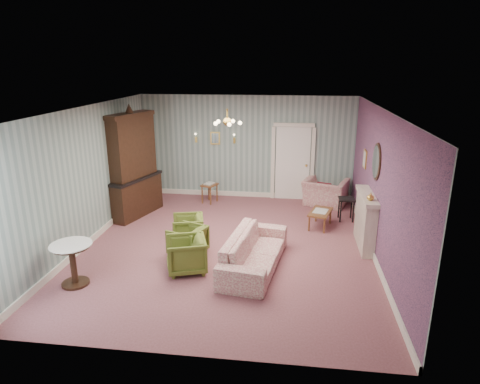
# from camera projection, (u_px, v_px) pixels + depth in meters

# --- Properties ---
(floor) EXTENTS (7.00, 7.00, 0.00)m
(floor) POSITION_uv_depth(u_px,v_px,m) (228.00, 246.00, 8.90)
(floor) COLOR #8E535A
(floor) RESTS_ON ground
(ceiling) EXTENTS (7.00, 7.00, 0.00)m
(ceiling) POSITION_uv_depth(u_px,v_px,m) (227.00, 109.00, 8.03)
(ceiling) COLOR white
(ceiling) RESTS_ON ground
(wall_back) EXTENTS (6.00, 0.00, 6.00)m
(wall_back) POSITION_uv_depth(u_px,v_px,m) (247.00, 147.00, 11.78)
(wall_back) COLOR gray
(wall_back) RESTS_ON ground
(wall_front) EXTENTS (6.00, 0.00, 6.00)m
(wall_front) POSITION_uv_depth(u_px,v_px,m) (184.00, 258.00, 5.15)
(wall_front) COLOR gray
(wall_front) RESTS_ON ground
(wall_left) EXTENTS (0.00, 7.00, 7.00)m
(wall_left) POSITION_uv_depth(u_px,v_px,m) (88.00, 176.00, 8.83)
(wall_left) COLOR gray
(wall_left) RESTS_ON ground
(wall_right) EXTENTS (0.00, 7.00, 7.00)m
(wall_right) POSITION_uv_depth(u_px,v_px,m) (380.00, 186.00, 8.10)
(wall_right) COLOR gray
(wall_right) RESTS_ON ground
(wall_right_floral) EXTENTS (0.00, 7.00, 7.00)m
(wall_right_floral) POSITION_uv_depth(u_px,v_px,m) (379.00, 186.00, 8.10)
(wall_right_floral) COLOR #B55A7F
(wall_right_floral) RESTS_ON ground
(door) EXTENTS (1.12, 0.12, 2.16)m
(door) POSITION_uv_depth(u_px,v_px,m) (293.00, 162.00, 11.69)
(door) COLOR white
(door) RESTS_ON floor
(olive_chair_a) EXTENTS (0.85, 0.88, 0.72)m
(olive_chair_a) POSITION_uv_depth(u_px,v_px,m) (186.00, 253.00, 7.76)
(olive_chair_a) COLOR #5A6724
(olive_chair_a) RESTS_ON floor
(olive_chair_b) EXTENTS (0.78, 0.81, 0.66)m
(olive_chair_b) POSITION_uv_depth(u_px,v_px,m) (188.00, 239.00, 8.45)
(olive_chair_b) COLOR #5A6724
(olive_chair_b) RESTS_ON floor
(olive_chair_c) EXTENTS (0.74, 0.77, 0.66)m
(olive_chair_c) POSITION_uv_depth(u_px,v_px,m) (188.00, 228.00, 9.03)
(olive_chair_c) COLOR #5A6724
(olive_chair_c) RESTS_ON floor
(sofa_chintz) EXTENTS (0.99, 2.33, 0.88)m
(sofa_chintz) POSITION_uv_depth(u_px,v_px,m) (254.00, 246.00, 7.88)
(sofa_chintz) COLOR #A04051
(sofa_chintz) RESTS_ON floor
(wingback_chair) EXTENTS (1.29, 1.05, 0.97)m
(wingback_chair) POSITION_uv_depth(u_px,v_px,m) (326.00, 188.00, 11.34)
(wingback_chair) COLOR #A04051
(wingback_chair) RESTS_ON floor
(dresser) EXTENTS (1.04, 1.75, 2.76)m
(dresser) POSITION_uv_depth(u_px,v_px,m) (133.00, 162.00, 10.35)
(dresser) COLOR black
(dresser) RESTS_ON floor
(fireplace) EXTENTS (0.30, 1.40, 1.16)m
(fireplace) POSITION_uv_depth(u_px,v_px,m) (365.00, 220.00, 8.76)
(fireplace) COLOR beige
(fireplace) RESTS_ON floor
(mantel_vase) EXTENTS (0.15, 0.15, 0.15)m
(mantel_vase) POSITION_uv_depth(u_px,v_px,m) (371.00, 197.00, 8.19)
(mantel_vase) COLOR gold
(mantel_vase) RESTS_ON fireplace
(oval_mirror) EXTENTS (0.04, 0.76, 0.84)m
(oval_mirror) POSITION_uv_depth(u_px,v_px,m) (376.00, 162.00, 8.37)
(oval_mirror) COLOR white
(oval_mirror) RESTS_ON wall_right
(framed_print) EXTENTS (0.04, 0.34, 0.42)m
(framed_print) POSITION_uv_depth(u_px,v_px,m) (365.00, 159.00, 9.72)
(framed_print) COLOR gold
(framed_print) RESTS_ON wall_right
(coffee_table) EXTENTS (0.64, 0.89, 0.41)m
(coffee_table) POSITION_uv_depth(u_px,v_px,m) (320.00, 219.00, 9.88)
(coffee_table) COLOR brown
(coffee_table) RESTS_ON floor
(side_table_black) EXTENTS (0.40, 0.40, 0.57)m
(side_table_black) POSITION_uv_depth(u_px,v_px,m) (346.00, 209.00, 10.28)
(side_table_black) COLOR black
(side_table_black) RESTS_ON floor
(pedestal_table) EXTENTS (0.81, 0.81, 0.78)m
(pedestal_table) POSITION_uv_depth(u_px,v_px,m) (73.00, 264.00, 7.27)
(pedestal_table) COLOR black
(pedestal_table) RESTS_ON floor
(nesting_table) EXTENTS (0.48, 0.54, 0.58)m
(nesting_table) POSITION_uv_depth(u_px,v_px,m) (210.00, 192.00, 11.60)
(nesting_table) COLOR brown
(nesting_table) RESTS_ON floor
(gilt_mirror_back) EXTENTS (0.28, 0.06, 0.36)m
(gilt_mirror_back) POSITION_uv_depth(u_px,v_px,m) (215.00, 138.00, 11.77)
(gilt_mirror_back) COLOR gold
(gilt_mirror_back) RESTS_ON wall_back
(sconce_left) EXTENTS (0.16, 0.12, 0.30)m
(sconce_left) POSITION_uv_depth(u_px,v_px,m) (196.00, 138.00, 11.82)
(sconce_left) COLOR gold
(sconce_left) RESTS_ON wall_back
(sconce_right) EXTENTS (0.16, 0.12, 0.30)m
(sconce_right) POSITION_uv_depth(u_px,v_px,m) (234.00, 139.00, 11.69)
(sconce_right) COLOR gold
(sconce_right) RESTS_ON wall_back
(chandelier) EXTENTS (0.56, 0.56, 0.36)m
(chandelier) POSITION_uv_depth(u_px,v_px,m) (227.00, 123.00, 8.11)
(chandelier) COLOR gold
(chandelier) RESTS_ON ceiling
(burgundy_cushion) EXTENTS (0.41, 0.28, 0.39)m
(burgundy_cushion) POSITION_uv_depth(u_px,v_px,m) (324.00, 190.00, 11.21)
(burgundy_cushion) COLOR maroon
(burgundy_cushion) RESTS_ON wingback_chair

